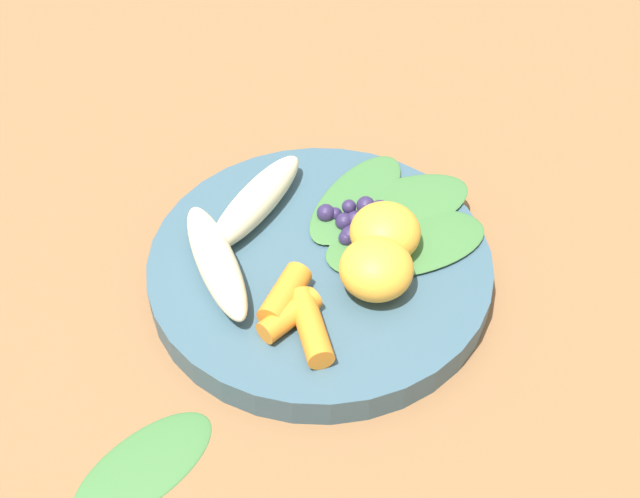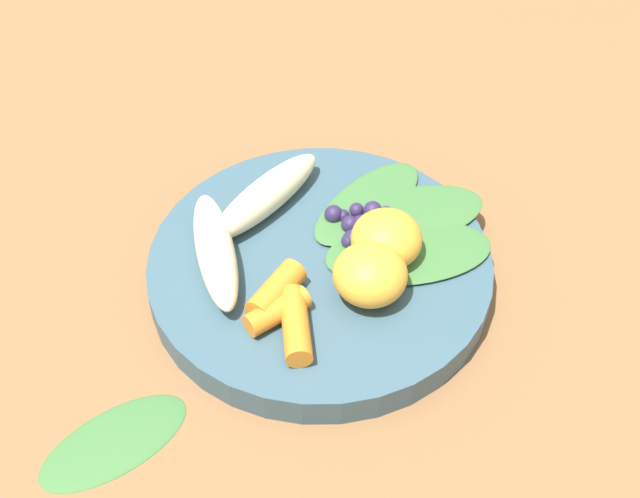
{
  "view_description": "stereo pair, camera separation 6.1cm",
  "coord_description": "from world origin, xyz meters",
  "px_view_note": "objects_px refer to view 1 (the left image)",
  "views": [
    {
      "loc": [
        0.26,
        0.34,
        0.48
      ],
      "look_at": [
        0.0,
        0.0,
        0.03
      ],
      "focal_mm": 48.48,
      "sensor_mm": 36.0,
      "label": 1
    },
    {
      "loc": [
        0.2,
        0.37,
        0.48
      ],
      "look_at": [
        0.0,
        0.0,
        0.03
      ],
      "focal_mm": 48.48,
      "sensor_mm": 36.0,
      "label": 2
    }
  ],
  "objects_px": {
    "banana_peeled_left": "(216,261)",
    "banana_peeled_right": "(256,201)",
    "kale_leaf_stray": "(144,465)",
    "bowl": "(320,269)",
    "orange_segment_near": "(385,232)"
  },
  "relations": [
    {
      "from": "bowl",
      "to": "banana_peeled_left",
      "type": "bearing_deg",
      "value": -24.97
    },
    {
      "from": "bowl",
      "to": "banana_peeled_left",
      "type": "relative_size",
      "value": 2.18
    },
    {
      "from": "bowl",
      "to": "banana_peeled_left",
      "type": "xyz_separation_m",
      "value": [
        0.07,
        -0.03,
        0.03
      ]
    },
    {
      "from": "banana_peeled_left",
      "to": "kale_leaf_stray",
      "type": "relative_size",
      "value": 1.13
    },
    {
      "from": "banana_peeled_right",
      "to": "kale_leaf_stray",
      "type": "bearing_deg",
      "value": 13.32
    },
    {
      "from": "banana_peeled_left",
      "to": "banana_peeled_right",
      "type": "relative_size",
      "value": 1.0
    },
    {
      "from": "banana_peeled_left",
      "to": "banana_peeled_right",
      "type": "xyz_separation_m",
      "value": [
        -0.06,
        -0.03,
        0.0
      ]
    },
    {
      "from": "kale_leaf_stray",
      "to": "banana_peeled_right",
      "type": "bearing_deg",
      "value": -151.91
    },
    {
      "from": "orange_segment_near",
      "to": "kale_leaf_stray",
      "type": "relative_size",
      "value": 0.5
    },
    {
      "from": "banana_peeled_right",
      "to": "kale_leaf_stray",
      "type": "relative_size",
      "value": 1.13
    },
    {
      "from": "bowl",
      "to": "banana_peeled_right",
      "type": "distance_m",
      "value": 0.07
    },
    {
      "from": "banana_peeled_right",
      "to": "orange_segment_near",
      "type": "height_order",
      "value": "orange_segment_near"
    },
    {
      "from": "orange_segment_near",
      "to": "kale_leaf_stray",
      "type": "height_order",
      "value": "orange_segment_near"
    },
    {
      "from": "banana_peeled_right",
      "to": "orange_segment_near",
      "type": "xyz_separation_m",
      "value": [
        -0.05,
        0.09,
        0.01
      ]
    },
    {
      "from": "bowl",
      "to": "banana_peeled_right",
      "type": "xyz_separation_m",
      "value": [
        0.01,
        -0.07,
        0.03
      ]
    }
  ]
}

